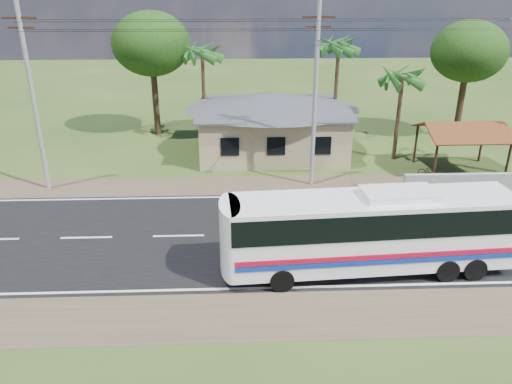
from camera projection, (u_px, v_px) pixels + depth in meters
ground at (269, 234)px, 24.77m from camera, size 120.00×120.00×0.00m
road at (269, 234)px, 24.77m from camera, size 120.00×16.00×0.03m
house at (272, 116)px, 35.72m from camera, size 12.40×10.00×5.00m
waiting_shed at (463, 131)px, 32.00m from camera, size 5.20×4.48×3.35m
concrete_barrier at (461, 181)px, 30.19m from camera, size 7.00×0.30×0.90m
utility_poles at (310, 91)px, 28.57m from camera, size 32.80×2.22×11.00m
palm_near at (403, 77)px, 33.00m from camera, size 2.80×2.80×6.70m
palm_mid at (339, 47)px, 36.44m from camera, size 2.80×2.80×8.20m
palm_far at (202, 53)px, 36.72m from camera, size 2.80×2.80×7.70m
tree_behind_house at (151, 44)px, 38.23m from camera, size 6.00×6.00×9.61m
tree_behind_shed at (469, 52)px, 37.45m from camera, size 5.60×5.60×9.02m
coach_bus at (372, 226)px, 20.90m from camera, size 12.16×3.31×3.73m
motorcycle at (430, 171)px, 31.79m from camera, size 1.62×1.12×0.81m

